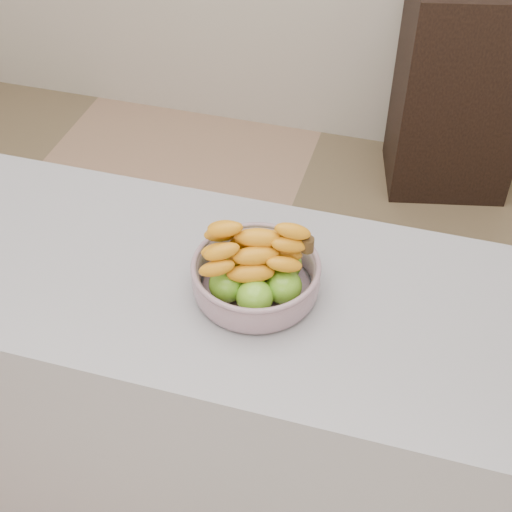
# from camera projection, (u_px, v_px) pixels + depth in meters

# --- Properties ---
(ground) EXTENTS (4.00, 4.00, 0.00)m
(ground) POSITION_uv_depth(u_px,v_px,m) (183.00, 476.00, 2.19)
(ground) COLOR tan
(ground) RESTS_ON ground
(counter) EXTENTS (2.00, 0.60, 0.90)m
(counter) POSITION_uv_depth(u_px,v_px,m) (170.00, 392.00, 1.88)
(counter) COLOR gray
(counter) RESTS_ON ground
(cabinet) EXTENTS (0.58, 0.51, 0.92)m
(cabinet) POSITION_uv_depth(u_px,v_px,m) (459.00, 90.00, 3.01)
(cabinet) COLOR black
(cabinet) RESTS_ON ground
(fruit_bowl) EXTENTS (0.27, 0.27, 0.17)m
(fruit_bowl) POSITION_uv_depth(u_px,v_px,m) (256.00, 273.00, 1.49)
(fruit_bowl) COLOR #A8B3CA
(fruit_bowl) RESTS_ON counter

